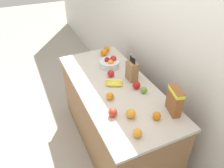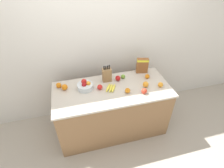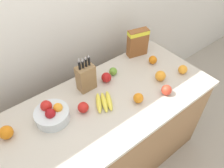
% 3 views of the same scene
% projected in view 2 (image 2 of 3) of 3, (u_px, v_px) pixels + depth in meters
% --- Properties ---
extents(ground_plane, '(14.00, 14.00, 0.00)m').
position_uv_depth(ground_plane, '(112.00, 127.00, 3.10)').
color(ground_plane, '#B2A899').
extents(wall_back, '(9.00, 0.06, 2.60)m').
position_uv_depth(wall_back, '(103.00, 45.00, 2.77)').
color(wall_back, silver).
rests_on(wall_back, ground_plane).
extents(counter, '(1.73, 0.78, 0.87)m').
position_uv_depth(counter, '(112.00, 110.00, 2.83)').
color(counter, olive).
rests_on(counter, ground_plane).
extents(knife_block, '(0.13, 0.09, 0.31)m').
position_uv_depth(knife_block, '(107.00, 75.00, 2.66)').
color(knife_block, '#937047').
rests_on(knife_block, counter).
extents(cereal_box, '(0.20, 0.12, 0.25)m').
position_uv_depth(cereal_box, '(142.00, 65.00, 2.84)').
color(cereal_box, brown).
rests_on(cereal_box, counter).
extents(fruit_bowl, '(0.24, 0.24, 0.13)m').
position_uv_depth(fruit_bowl, '(85.00, 86.00, 2.55)').
color(fruit_bowl, silver).
rests_on(fruit_bowl, counter).
extents(banana_bunch, '(0.20, 0.22, 0.04)m').
position_uv_depth(banana_bunch, '(111.00, 88.00, 2.56)').
color(banana_bunch, yellow).
rests_on(banana_bunch, counter).
extents(apple_rear, '(0.08, 0.08, 0.08)m').
position_uv_depth(apple_rear, '(144.00, 91.00, 2.47)').
color(apple_rear, red).
rests_on(apple_rear, counter).
extents(apple_near_bananas, '(0.07, 0.07, 0.07)m').
position_uv_depth(apple_near_bananas, '(123.00, 76.00, 2.76)').
color(apple_near_bananas, '#6B9E33').
rests_on(apple_near_bananas, counter).
extents(apple_rightmost, '(0.08, 0.08, 0.08)m').
position_uv_depth(apple_rightmost, '(118.00, 78.00, 2.71)').
color(apple_rightmost, red).
rests_on(apple_rightmost, counter).
extents(apple_front, '(0.08, 0.08, 0.08)m').
position_uv_depth(apple_front, '(100.00, 87.00, 2.54)').
color(apple_front, red).
rests_on(apple_front, counter).
extents(orange_mid_right, '(0.09, 0.09, 0.09)m').
position_uv_depth(orange_mid_right, '(146.00, 84.00, 2.58)').
color(orange_mid_right, orange).
rests_on(orange_mid_right, counter).
extents(orange_back_center, '(0.09, 0.09, 0.09)m').
position_uv_depth(orange_back_center, '(65.00, 87.00, 2.53)').
color(orange_back_center, orange).
rests_on(orange_back_center, counter).
extents(orange_near_bowl, '(0.08, 0.08, 0.08)m').
position_uv_depth(orange_near_bowl, '(128.00, 91.00, 2.48)').
color(orange_near_bowl, orange).
rests_on(orange_near_bowl, counter).
extents(orange_front_right, '(0.07, 0.07, 0.07)m').
position_uv_depth(orange_front_right, '(147.00, 76.00, 2.76)').
color(orange_front_right, orange).
rests_on(orange_front_right, counter).
extents(orange_mid_left, '(0.08, 0.08, 0.08)m').
position_uv_depth(orange_mid_left, '(59.00, 85.00, 2.57)').
color(orange_mid_left, orange).
rests_on(orange_mid_left, counter).
extents(orange_front_center, '(0.08, 0.08, 0.08)m').
position_uv_depth(orange_front_center, '(160.00, 85.00, 2.59)').
color(orange_front_center, orange).
rests_on(orange_front_center, counter).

